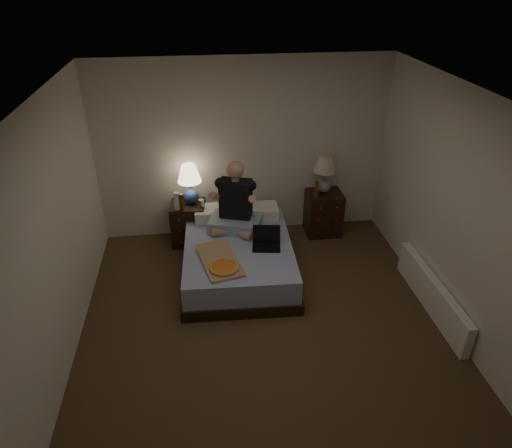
{
  "coord_description": "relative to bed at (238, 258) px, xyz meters",
  "views": [
    {
      "loc": [
        -0.6,
        -3.64,
        3.5
      ],
      "look_at": [
        0.0,
        0.9,
        0.85
      ],
      "focal_mm": 32.0,
      "sensor_mm": 36.0,
      "label": 1
    }
  ],
  "objects": [
    {
      "name": "radiator",
      "position": [
        2.12,
        -1.0,
        -0.02
      ],
      "size": [
        0.1,
        1.6,
        0.4
      ],
      "primitive_type": "cube",
      "color": "white",
      "rests_on": "floor"
    },
    {
      "name": "lamp_left",
      "position": [
        -0.56,
        0.86,
        0.67
      ],
      "size": [
        0.36,
        0.36,
        0.56
      ],
      "primitive_type": null,
      "rotation": [
        0.0,
        0.0,
        -0.14
      ],
      "color": "#284196",
      "rests_on": "nightstand_left"
    },
    {
      "name": "laptop",
      "position": [
        0.34,
        -0.15,
        0.34
      ],
      "size": [
        0.38,
        0.33,
        0.24
      ],
      "primitive_type": null,
      "rotation": [
        0.0,
        0.0,
        -0.15
      ],
      "color": "black",
      "rests_on": "bed"
    },
    {
      "name": "floor",
      "position": [
        0.19,
        -1.16,
        -0.22
      ],
      "size": [
        4.0,
        4.5,
        0.0
      ],
      "primitive_type": "cube",
      "color": "brown",
      "rests_on": "ground"
    },
    {
      "name": "beer_bottle_left",
      "position": [
        -0.68,
        0.68,
        0.5
      ],
      "size": [
        0.06,
        0.06,
        0.23
      ],
      "primitive_type": "cylinder",
      "color": "#522F0B",
      "rests_on": "nightstand_left"
    },
    {
      "name": "beer_bottle_right",
      "position": [
        1.17,
        0.75,
        0.53
      ],
      "size": [
        0.06,
        0.06,
        0.23
      ],
      "primitive_type": "cylinder",
      "color": "#61380D",
      "rests_on": "nightstand_right"
    },
    {
      "name": "water_bottle",
      "position": [
        -0.75,
        0.69,
        0.51
      ],
      "size": [
        0.07,
        0.07,
        0.25
      ],
      "primitive_type": "cylinder",
      "color": "white",
      "rests_on": "nightstand_left"
    },
    {
      "name": "lamp_right",
      "position": [
        1.31,
        0.89,
        0.7
      ],
      "size": [
        0.37,
        0.37,
        0.56
      ],
      "primitive_type": null,
      "rotation": [
        0.0,
        0.0,
        -0.16
      ],
      "color": "gray",
      "rests_on": "nightstand_right"
    },
    {
      "name": "wall_right",
      "position": [
        2.19,
        -1.16,
        1.03
      ],
      "size": [
        0.0,
        4.5,
        2.5
      ],
      "primitive_type": "cube",
      "rotation": [
        1.57,
        0.0,
        -1.57
      ],
      "color": "silver",
      "rests_on": "ground"
    },
    {
      "name": "wall_back",
      "position": [
        0.19,
        1.09,
        1.03
      ],
      "size": [
        4.0,
        0.0,
        2.5
      ],
      "primitive_type": "cube",
      "rotation": [
        1.57,
        0.0,
        0.0
      ],
      "color": "silver",
      "rests_on": "ground"
    },
    {
      "name": "soda_can",
      "position": [
        -0.42,
        0.73,
        0.44
      ],
      "size": [
        0.07,
        0.07,
        0.1
      ],
      "primitive_type": "cylinder",
      "color": "#A9AAA5",
      "rests_on": "nightstand_left"
    },
    {
      "name": "wall_left",
      "position": [
        -1.81,
        -1.16,
        1.03
      ],
      "size": [
        0.0,
        4.5,
        2.5
      ],
      "primitive_type": "cube",
      "rotation": [
        1.57,
        0.0,
        1.57
      ],
      "color": "silver",
      "rests_on": "ground"
    },
    {
      "name": "nightstand_right",
      "position": [
        1.33,
        0.85,
        0.1
      ],
      "size": [
        0.49,
        0.44,
        0.64
      ],
      "primitive_type": "cube",
      "rotation": [
        0.0,
        0.0,
        -0.0
      ],
      "color": "black",
      "rests_on": "floor"
    },
    {
      "name": "pizza_box",
      "position": [
        -0.21,
        -0.57,
        0.26
      ],
      "size": [
        0.55,
        0.83,
        0.08
      ],
      "primitive_type": null,
      "rotation": [
        0.0,
        0.0,
        0.21
      ],
      "color": "tan",
      "rests_on": "bed"
    },
    {
      "name": "bed",
      "position": [
        0.0,
        0.0,
        0.0
      ],
      "size": [
        1.4,
        1.83,
        0.44
      ],
      "primitive_type": "cube",
      "rotation": [
        0.0,
        0.0,
        -0.04
      ],
      "color": "#6174C2",
      "rests_on": "floor"
    },
    {
      "name": "nightstand_left",
      "position": [
        -0.62,
        0.82,
        0.08
      ],
      "size": [
        0.5,
        0.46,
        0.61
      ],
      "primitive_type": "cube",
      "rotation": [
        0.0,
        0.0,
        -0.09
      ],
      "color": "black",
      "rests_on": "floor"
    },
    {
      "name": "person",
      "position": [
        0.0,
        0.36,
        0.69
      ],
      "size": [
        0.79,
        0.7,
        0.93
      ],
      "primitive_type": null,
      "rotation": [
        0.0,
        0.0,
        -0.32
      ],
      "color": "black",
      "rests_on": "bed"
    },
    {
      "name": "ceiling",
      "position": [
        0.19,
        -1.16,
        2.28
      ],
      "size": [
        4.0,
        4.5,
        0.0
      ],
      "primitive_type": "cube",
      "rotation": [
        3.14,
        0.0,
        0.0
      ],
      "color": "white",
      "rests_on": "ground"
    }
  ]
}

